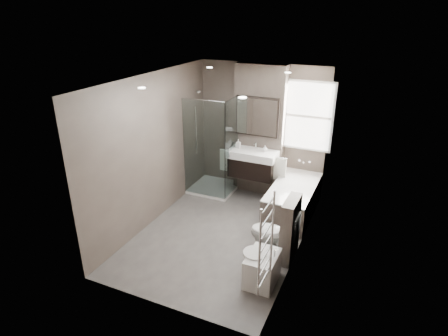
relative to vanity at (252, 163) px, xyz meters
The scene contains 15 objects.
room 1.53m from the vanity, 90.00° to the right, with size 2.70×3.90×2.70m.
vanity_pier 0.66m from the vanity, 90.00° to the left, with size 1.00×0.25×2.60m, color #534942.
vanity is the anchor object (origin of this frame).
mirror_cabinet 0.91m from the vanity, 90.00° to the left, with size 0.86×0.08×0.76m.
towel_left 0.56m from the vanity, behind, with size 0.24×0.06×0.44m, color silver.
towel_right 0.56m from the vanity, ahead, with size 0.24×0.06×0.44m, color silver.
shower_enclosure 0.80m from the vanity, behind, with size 0.90×0.90×2.00m.
bathtub 1.07m from the vanity, 19.37° to the right, with size 0.75×1.60×0.57m.
window 1.37m from the vanity, 26.58° to the left, with size 0.98×0.06×1.33m.
toilet 1.98m from the vanity, 60.08° to the right, with size 0.41×0.72×0.74m, color white.
cistern_box 2.08m from the vanity, 54.16° to the right, with size 0.19×0.55×1.00m.
bidet 2.63m from the vanity, 66.84° to the right, with size 0.48×0.55×0.57m.
towel_radiator 3.30m from the vanity, 67.55° to the right, with size 0.03×0.49×1.10m.
soap_bottle_a 0.47m from the vanity, behind, with size 0.08×0.08×0.18m, color white.
soap_bottle_b 0.40m from the vanity, 14.21° to the left, with size 0.10×0.10×0.12m, color white.
Camera 1 is at (2.25, -5.00, 3.53)m, focal length 30.00 mm.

